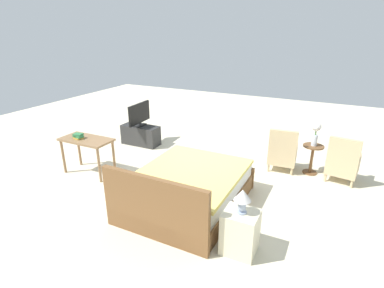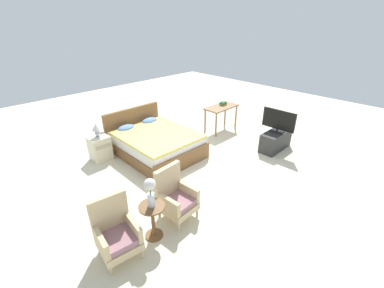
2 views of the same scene
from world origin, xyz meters
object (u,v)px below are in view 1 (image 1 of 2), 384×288
object	(u,v)px
tv_stand	(141,135)
vanity_desk	(87,144)
nightstand	(240,232)
side_table	(312,156)
armchair_by_window_right	(282,153)
bed	(187,190)
armchair_by_window_left	(343,163)
flower_vase	(316,132)
tv_flatscreen	(139,114)
book_stack	(78,136)
table_lamp	(242,198)

from	to	relation	value
tv_stand	vanity_desk	distance (m)	1.85
nightstand	vanity_desk	xyz separation A→B (m)	(3.45, -0.88, 0.33)
side_table	tv_stand	bearing A→B (deg)	2.32
armchair_by_window_right	bed	bearing A→B (deg)	61.08
side_table	vanity_desk	size ratio (longest dim) A/B	0.58
armchair_by_window_left	side_table	distance (m)	0.57
side_table	flower_vase	bearing A→B (deg)	180.00
tv_stand	tv_flatscreen	xyz separation A→B (m)	(0.00, 0.00, 0.54)
bed	nightstand	xyz separation A→B (m)	(-1.12, 0.67, -0.00)
side_table	book_stack	size ratio (longest dim) A/B	2.70
side_table	armchair_by_window_left	bearing A→B (deg)	168.51
armchair_by_window_left	armchair_by_window_right	bearing A→B (deg)	0.02
nightstand	book_stack	size ratio (longest dim) A/B	2.67
tv_stand	vanity_desk	bearing A→B (deg)	90.58
vanity_desk	nightstand	bearing A→B (deg)	165.67
bed	nightstand	distance (m)	1.30
bed	side_table	size ratio (longest dim) A/B	3.51
bed	armchair_by_window_right	size ratio (longest dim) A/B	2.29
armchair_by_window_right	side_table	bearing A→B (deg)	-168.55
armchair_by_window_left	tv_stand	bearing A→B (deg)	0.64
side_table	table_lamp	distance (m)	2.95
table_lamp	armchair_by_window_right	bearing A→B (deg)	-90.52
armchair_by_window_right	tv_stand	world-z (taller)	armchair_by_window_right
bed	table_lamp	xyz separation A→B (m)	(-1.12, 0.67, 0.51)
armchair_by_window_left	side_table	size ratio (longest dim) A/B	1.54
armchair_by_window_left	vanity_desk	size ratio (longest dim) A/B	0.88
armchair_by_window_right	flower_vase	xyz separation A→B (m)	(-0.56, -0.11, 0.52)
bed	flower_vase	distance (m)	2.83
book_stack	table_lamp	bearing A→B (deg)	167.03
nightstand	tv_stand	distance (m)	4.39
side_table	tv_stand	size ratio (longest dim) A/B	0.62
side_table	table_lamp	world-z (taller)	table_lamp
table_lamp	vanity_desk	bearing A→B (deg)	-14.34
bed	side_table	distance (m)	2.77
bed	tv_flatscreen	bearing A→B (deg)	-40.69
flower_vase	tv_flatscreen	world-z (taller)	flower_vase
side_table	flower_vase	distance (m)	0.52
bed	tv_stand	distance (m)	3.10
tv_stand	side_table	bearing A→B (deg)	-177.68
armchair_by_window_right	book_stack	world-z (taller)	armchair_by_window_right
armchair_by_window_left	side_table	world-z (taller)	armchair_by_window_left
armchair_by_window_left	tv_flatscreen	size ratio (longest dim) A/B	1.08
armchair_by_window_right	side_table	xyz separation A→B (m)	(-0.56, -0.11, 0.00)
armchair_by_window_left	side_table	xyz separation A→B (m)	(0.56, -0.11, 0.00)
nightstand	book_stack	bearing A→B (deg)	-12.96
table_lamp	tv_stand	xyz separation A→B (m)	(3.46, -2.69, -0.56)
armchair_by_window_right	tv_stand	bearing A→B (deg)	0.83
side_table	tv_stand	world-z (taller)	side_table
tv_stand	vanity_desk	size ratio (longest dim) A/B	0.92
nightstand	tv_flatscreen	world-z (taller)	tv_flatscreen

